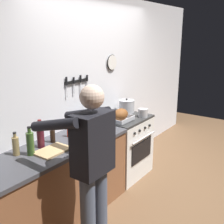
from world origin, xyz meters
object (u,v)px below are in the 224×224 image
Objects in this scene: roasting_pan at (121,116)px; bottle_hot_sauce at (69,131)px; person_cook at (91,162)px; bottle_olive_oil at (30,143)px; bottle_vinegar at (16,146)px; bottle_soy_sauce at (53,136)px; stock_pot at (127,106)px; bottle_dish_soap at (93,119)px; saucepan at (143,113)px; bottle_wine_red at (40,136)px; stove at (123,146)px; cutting_board at (53,151)px.

roasting_pan reaches higher than bottle_hot_sauce.
person_cook reaches higher than bottle_olive_oil.
bottle_vinegar is (-1.53, 0.22, 0.02)m from roasting_pan.
bottle_soy_sauce reaches higher than roasting_pan.
bottle_dish_soap is at bearing -178.80° from stock_pot.
roasting_pan is at bearing -4.35° from bottle_olive_oil.
person_cook is at bearing -166.07° from saucepan.
bottle_wine_red reaches higher than bottle_hot_sauce.
bottle_olive_oil is at bearing -177.82° from stock_pot.
bottle_dish_soap is at bearing -1.01° from bottle_wine_red.
person_cook is 1.73m from saucepan.
roasting_pan is 1.10m from bottle_soy_sauce.
bottle_olive_oil is (-0.14, 0.67, 0.07)m from person_cook.
roasting_pan is at bearing -158.84° from stove.
cutting_board reaches higher than stove.
bottle_soy_sauce is at bearing 1.38° from bottle_wine_red.
person_cook is 1.15m from bottle_dish_soap.
cutting_board is (-1.64, 0.14, -0.05)m from saucepan.
saucepan is 1.26m from bottle_hot_sauce.
stock_pot is 0.84m from bottle_dish_soap.
saucepan is (1.68, 0.42, 0.01)m from person_cook.
roasting_pan is 1.27m from bottle_wine_red.
bottle_dish_soap is (1.12, -0.06, -0.00)m from bottle_vinegar.
stove is 1.16m from bottle_hot_sauce.
stock_pot is 0.79× the size of bottle_wine_red.
roasting_pan is 1.46× the size of bottle_vinegar.
bottle_hot_sauce is (0.46, 0.72, 0.01)m from person_cook.
bottle_dish_soap is (-0.84, -0.02, 0.00)m from stock_pot.
cutting_board is at bearing -168.75° from bottle_dish_soap.
stock_pot is 1.01× the size of bottle_dish_soap.
stock_pot is at bearing 23.75° from stove.
saucepan is 0.84m from bottle_dish_soap.
bottle_dish_soap reaches higher than stove.
person_cook reaches higher than bottle_soy_sauce.
bottle_soy_sauce is 1.16× the size of bottle_hot_sauce.
stove is 1.38m from bottle_soy_sauce.
stove is 0.56m from roasting_pan.
stove is 6.45× the size of saucepan.
bottle_wine_red is at bearing 168.87° from saucepan.
saucepan is at bearing -13.76° from bottle_hot_sauce.
saucepan is at bearing -21.31° from bottle_dish_soap.
bottle_vinegar is at bearing 170.46° from bottle_wine_red.
bottle_wine_red reaches higher than bottle_vinegar.
roasting_pan is 0.44m from bottle_dish_soap.
saucepan is 1.64m from cutting_board.
bottle_vinegar is (-1.90, 0.37, 0.04)m from saucepan.
bottle_dish_soap is at bearing 158.69° from saucepan.
person_cook is at bearing -141.17° from bottle_dish_soap.
person_cook reaches higher than stove.
bottle_vinegar is at bearing 19.44° from person_cook.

